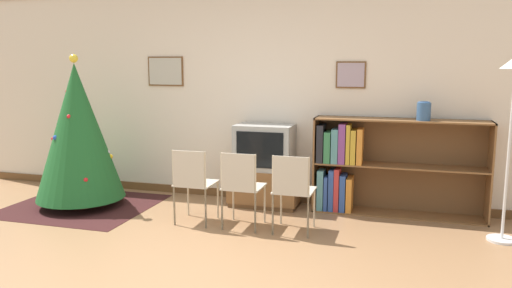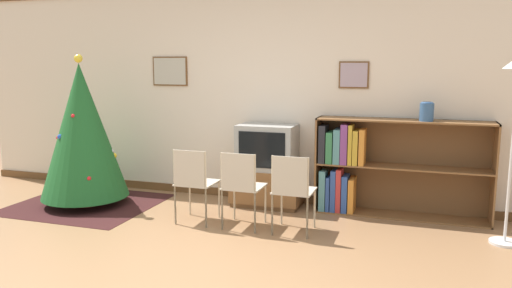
# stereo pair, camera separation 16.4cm
# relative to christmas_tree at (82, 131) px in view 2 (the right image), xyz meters

# --- Properties ---
(ground_plane) EXTENTS (24.00, 24.00, 0.00)m
(ground_plane) POSITION_rel_christmas_tree_xyz_m (1.98, -1.64, -0.91)
(ground_plane) COLOR #936B47
(wall_back) EXTENTS (8.41, 0.11, 2.70)m
(wall_back) POSITION_rel_christmas_tree_xyz_m (1.98, 0.96, 0.44)
(wall_back) COLOR silver
(wall_back) RESTS_ON ground_plane
(area_rug) EXTENTS (1.68, 1.51, 0.01)m
(area_rug) POSITION_rel_christmas_tree_xyz_m (-0.00, 0.00, -0.91)
(area_rug) COLOR #381919
(area_rug) RESTS_ON ground_plane
(christmas_tree) EXTENTS (1.04, 1.04, 1.82)m
(christmas_tree) POSITION_rel_christmas_tree_xyz_m (0.00, 0.00, 0.00)
(christmas_tree) COLOR maroon
(christmas_tree) RESTS_ON area_rug
(tv_console) EXTENTS (0.84, 0.45, 0.45)m
(tv_console) POSITION_rel_christmas_tree_xyz_m (2.13, 0.66, -0.68)
(tv_console) COLOR brown
(tv_console) RESTS_ON ground_plane
(television) EXTENTS (0.69, 0.44, 0.54)m
(television) POSITION_rel_christmas_tree_xyz_m (2.13, 0.66, -0.19)
(television) COLOR #9E9E99
(television) RESTS_ON tv_console
(folding_chair_left) EXTENTS (0.40, 0.40, 0.82)m
(folding_chair_left) POSITION_rel_christmas_tree_xyz_m (1.58, -0.25, -0.44)
(folding_chair_left) COLOR #BCB29E
(folding_chair_left) RESTS_ON ground_plane
(folding_chair_center) EXTENTS (0.40, 0.40, 0.82)m
(folding_chair_center) POSITION_rel_christmas_tree_xyz_m (2.13, -0.25, -0.44)
(folding_chair_center) COLOR #BCB29E
(folding_chair_center) RESTS_ON ground_plane
(folding_chair_right) EXTENTS (0.40, 0.40, 0.82)m
(folding_chair_right) POSITION_rel_christmas_tree_xyz_m (2.67, -0.25, -0.44)
(folding_chair_right) COLOR #BCB29E
(folding_chair_right) RESTS_ON ground_plane
(bookshelf) EXTENTS (1.91, 0.36, 1.10)m
(bookshelf) POSITION_rel_christmas_tree_xyz_m (3.33, 0.72, -0.36)
(bookshelf) COLOR brown
(bookshelf) RESTS_ON ground_plane
(vase) EXTENTS (0.15, 0.15, 0.21)m
(vase) POSITION_rel_christmas_tree_xyz_m (3.92, 0.67, 0.30)
(vase) COLOR #335684
(vase) RESTS_ON bookshelf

